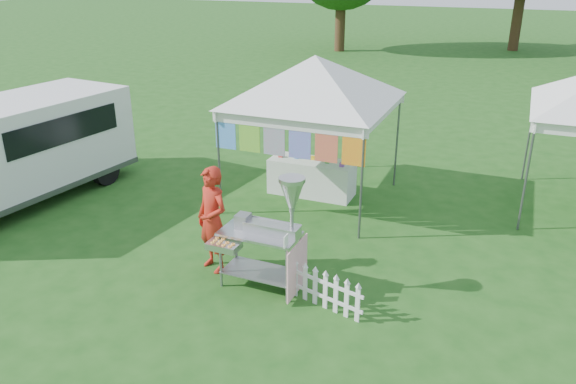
% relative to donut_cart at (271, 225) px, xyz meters
% --- Properties ---
extents(ground, '(120.00, 120.00, 0.00)m').
position_rel_donut_cart_xyz_m(ground, '(-0.66, 0.08, -1.09)').
color(ground, '#1C4E16').
rests_on(ground, ground).
extents(canopy_main, '(4.24, 4.24, 3.45)m').
position_rel_donut_cart_xyz_m(canopy_main, '(-0.66, 3.58, 1.89)').
color(canopy_main, '#59595E').
rests_on(canopy_main, ground).
extents(donut_cart, '(1.34, 0.90, 1.86)m').
position_rel_donut_cart_xyz_m(donut_cart, '(0.00, 0.00, 0.00)').
color(donut_cart, gray).
rests_on(donut_cart, ground).
extents(vendor, '(0.75, 0.64, 1.75)m').
position_rel_donut_cart_xyz_m(vendor, '(-1.12, 0.21, -0.22)').
color(vendor, '#B42316').
rests_on(vendor, ground).
extents(cargo_van, '(2.56, 5.20, 2.08)m').
position_rel_donut_cart_xyz_m(cargo_van, '(-6.28, 1.21, 0.03)').
color(cargo_van, silver).
rests_on(cargo_van, ground).
extents(picket_fence, '(1.22, 0.36, 0.56)m').
position_rel_donut_cart_xyz_m(picket_fence, '(0.92, -0.18, -0.80)').
color(picket_fence, silver).
rests_on(picket_fence, ground).
extents(display_table, '(1.80, 0.70, 0.76)m').
position_rel_donut_cart_xyz_m(display_table, '(-0.77, 3.81, -0.71)').
color(display_table, white).
rests_on(display_table, ground).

